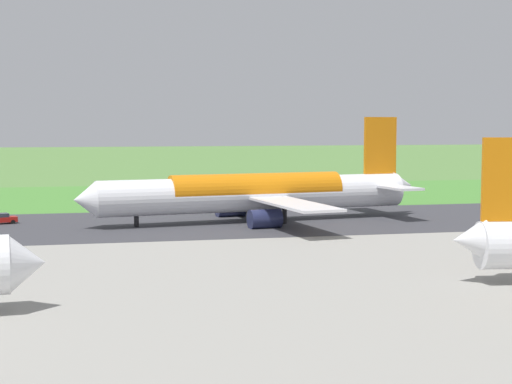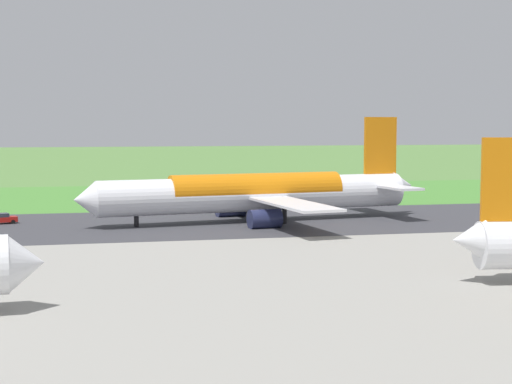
{
  "view_description": "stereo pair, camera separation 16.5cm",
  "coord_description": "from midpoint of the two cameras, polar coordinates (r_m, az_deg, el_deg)",
  "views": [
    {
      "loc": [
        26.12,
        115.12,
        14.73
      ],
      "look_at": [
        0.74,
        0.0,
        4.5
      ],
      "focal_mm": 55.29,
      "sensor_mm": 36.0,
      "label": 1
    },
    {
      "loc": [
        25.96,
        115.16,
        14.73
      ],
      "look_at": [
        0.74,
        0.0,
        4.5
      ],
      "focal_mm": 55.29,
      "sensor_mm": 36.0,
      "label": 2
    }
  ],
  "objects": [
    {
      "name": "ground_plane",
      "position": [
        118.96,
        0.39,
        -2.15
      ],
      "size": [
        800.0,
        800.0,
        0.0
      ],
      "primitive_type": "plane",
      "color": "#547F3D"
    },
    {
      "name": "runway_asphalt",
      "position": [
        118.96,
        0.39,
        -2.14
      ],
      "size": [
        600.0,
        34.71,
        0.06
      ],
      "primitive_type": "cube",
      "color": "#38383D",
      "rests_on": "ground"
    },
    {
      "name": "apron_concrete",
      "position": [
        70.97,
        9.53,
        -7.07
      ],
      "size": [
        440.0,
        110.0,
        0.05
      ],
      "primitive_type": "cube",
      "color": "gray",
      "rests_on": "ground"
    },
    {
      "name": "grass_verge_foreground",
      "position": [
        152.51,
        -2.46,
        -0.58
      ],
      "size": [
        600.0,
        80.0,
        0.04
      ],
      "primitive_type": "cube",
      "color": "#478534",
      "rests_on": "ground"
    },
    {
      "name": "airliner_main",
      "position": [
        118.47,
        0.21,
        -0.07
      ],
      "size": [
        54.07,
        44.41,
        15.88
      ],
      "color": "white",
      "rests_on": "ground"
    },
    {
      "name": "service_car_followme",
      "position": [
        121.64,
        -17.89,
        -1.84
      ],
      "size": [
        4.55,
        3.02,
        1.62
      ],
      "color": "#B21914",
      "rests_on": "ground"
    },
    {
      "name": "no_stopping_sign",
      "position": [
        156.33,
        -4.97,
        0.05
      ],
      "size": [
        0.6,
        0.1,
        2.36
      ],
      "color": "slate",
      "rests_on": "ground"
    },
    {
      "name": "traffic_cone_orange",
      "position": [
        154.24,
        -7.21,
        -0.46
      ],
      "size": [
        0.4,
        0.4,
        0.55
      ],
      "primitive_type": "cone",
      "color": "orange",
      "rests_on": "ground"
    }
  ]
}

